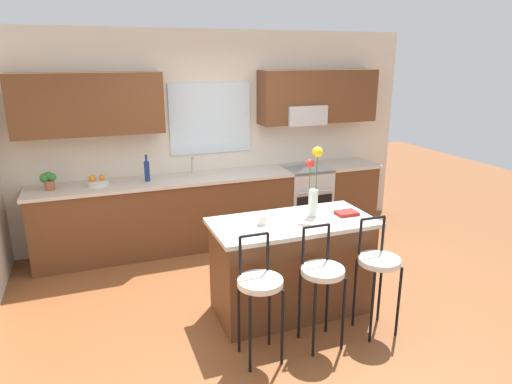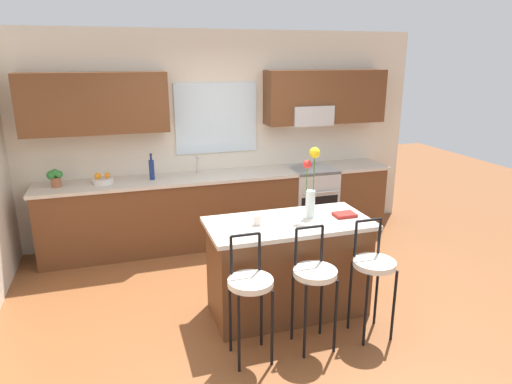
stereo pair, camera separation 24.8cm
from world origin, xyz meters
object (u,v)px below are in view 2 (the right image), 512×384
at_px(potted_plant_small, 55,177).
at_px(flower_vase, 311,185).
at_px(oven_range, 310,200).
at_px(bar_stool_middle, 314,278).
at_px(bar_stool_near, 250,288).
at_px(bottle_olive_oil, 152,169).
at_px(cookbook, 345,215).
at_px(kitchen_island, 288,267).
at_px(bar_stool_far, 373,269).
at_px(mug_ceramic, 258,220).
at_px(fruit_bowl_oranges, 103,180).

bearing_deg(potted_plant_small, flower_vase, -37.64).
relative_size(oven_range, bar_stool_middle, 0.88).
distance_m(bar_stool_near, potted_plant_small, 2.97).
bearing_deg(bar_stool_near, bottle_olive_oil, 101.67).
xyz_separation_m(oven_range, cookbook, (-0.51, -1.89, 0.48)).
relative_size(kitchen_island, bar_stool_far, 1.45).
distance_m(bar_stool_middle, mug_ceramic, 0.74).
bearing_deg(oven_range, bar_stool_middle, -113.46).
bearing_deg(bar_stool_near, potted_plant_small, 123.04).
height_order(mug_ceramic, bottle_olive_oil, bottle_olive_oil).
relative_size(bar_stool_far, mug_ceramic, 11.58).
distance_m(flower_vase, bottle_olive_oil, 2.25).
distance_m(bar_stool_near, bottle_olive_oil, 2.55).
distance_m(bar_stool_near, mug_ceramic, 0.72).
relative_size(bottle_olive_oil, potted_plant_small, 1.52).
height_order(oven_range, bottle_olive_oil, bottle_olive_oil).
bearing_deg(fruit_bowl_oranges, bar_stool_near, -66.23).
height_order(bar_stool_middle, bottle_olive_oil, bottle_olive_oil).
bearing_deg(bottle_olive_oil, cookbook, -49.90).
bearing_deg(kitchen_island, mug_ceramic, 178.77).
bearing_deg(bottle_olive_oil, fruit_bowl_oranges, 180.00).
bearing_deg(cookbook, bottle_olive_oil, 130.10).
relative_size(bar_stool_near, bar_stool_middle, 1.00).
bearing_deg(fruit_bowl_oranges, mug_ceramic, -54.58).
bearing_deg(bottle_olive_oil, bar_stool_near, -78.33).
bearing_deg(bar_stool_middle, fruit_bowl_oranges, 123.56).
bearing_deg(kitchen_island, potted_plant_small, 138.82).
bearing_deg(kitchen_island, oven_range, 60.31).
bearing_deg(fruit_bowl_oranges, potted_plant_small, 179.80).
bearing_deg(cookbook, bar_stool_middle, -134.94).
distance_m(flower_vase, fruit_bowl_oranges, 2.63).
distance_m(oven_range, fruit_bowl_oranges, 2.74).
bearing_deg(mug_ceramic, cookbook, -2.43).
xyz_separation_m(oven_range, bar_stool_near, (-1.61, -2.44, 0.18)).
bearing_deg(mug_ceramic, fruit_bowl_oranges, 125.42).
relative_size(bar_stool_near, bar_stool_far, 1.00).
relative_size(bar_stool_near, potted_plant_small, 4.88).
xyz_separation_m(flower_vase, cookbook, (0.32, -0.08, -0.30)).
distance_m(oven_range, kitchen_island, 2.14).
relative_size(kitchen_island, potted_plant_small, 7.10).
relative_size(bar_stool_far, potted_plant_small, 4.88).
distance_m(kitchen_island, bar_stool_middle, 0.61).
bearing_deg(bar_stool_far, cookbook, 89.83).
xyz_separation_m(oven_range, kitchen_island, (-1.06, -1.86, 0.00)).
bearing_deg(bottle_olive_oil, kitchen_island, -60.64).
distance_m(bar_stool_far, cookbook, 0.63).
height_order(flower_vase, cookbook, flower_vase).
xyz_separation_m(bar_stool_far, flower_vase, (-0.32, 0.63, 0.60)).
height_order(bar_stool_far, cookbook, bar_stool_far).
height_order(flower_vase, bottle_olive_oil, flower_vase).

